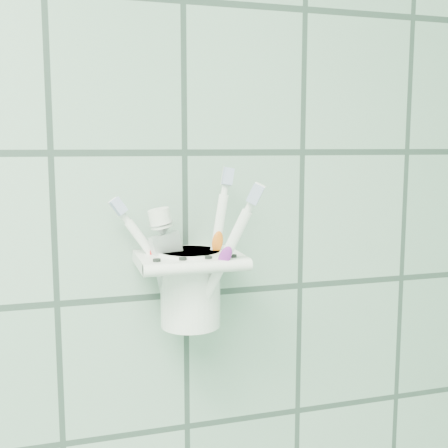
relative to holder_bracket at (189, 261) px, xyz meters
name	(u,v)px	position (x,y,z in m)	size (l,w,h in m)	color
holder_bracket	(189,261)	(0.00, 0.00, 0.00)	(0.13, 0.10, 0.04)	white
cup	(190,285)	(0.00, 0.00, -0.03)	(0.08, 0.08, 0.10)	white
toothbrush_pink	(198,245)	(0.01, 0.01, 0.02)	(0.10, 0.02, 0.18)	white
toothbrush_blue	(204,243)	(0.02, -0.01, 0.02)	(0.04, 0.03, 0.19)	white
toothbrush_orange	(193,245)	(0.00, -0.02, 0.02)	(0.07, 0.06, 0.19)	white
toothpaste_tube	(181,254)	(-0.01, 0.01, 0.01)	(0.06, 0.04, 0.15)	silver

